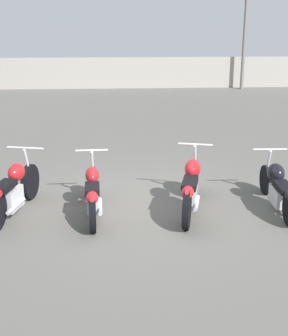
{
  "coord_description": "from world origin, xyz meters",
  "views": [
    {
      "loc": [
        -0.48,
        -7.9,
        3.25
      ],
      "look_at": [
        0.0,
        0.15,
        0.65
      ],
      "focal_mm": 50.0,
      "sensor_mm": 36.0,
      "label": 1
    }
  ],
  "objects": [
    {
      "name": "fence_back",
      "position": [
        0.0,
        14.74,
        0.73
      ],
      "size": [
        40.0,
        0.04,
        1.47
      ],
      "color": "#9E998E",
      "rests_on": "ground_plane"
    },
    {
      "name": "motorcycle_slot_0",
      "position": [
        -2.28,
        -0.31,
        0.43
      ],
      "size": [
        0.76,
        2.07,
        1.03
      ],
      "rotation": [
        0.0,
        0.0,
        -0.22
      ],
      "color": "black",
      "rests_on": "ground_plane"
    },
    {
      "name": "ground_plane",
      "position": [
        0.0,
        0.0,
        0.0
      ],
      "size": [
        60.0,
        60.0,
        0.0
      ],
      "primitive_type": "plane",
      "color": "#5B5954"
    },
    {
      "name": "motorcycle_slot_3",
      "position": [
        2.34,
        -0.34,
        0.4
      ],
      "size": [
        0.63,
        2.02,
        0.93
      ],
      "rotation": [
        0.0,
        0.0,
        -0.03
      ],
      "color": "black",
      "rests_on": "ground_plane"
    },
    {
      "name": "motorcycle_slot_2",
      "position": [
        0.79,
        -0.35,
        0.46
      ],
      "size": [
        0.79,
        2.17,
        1.05
      ],
      "rotation": [
        0.0,
        0.0,
        -0.24
      ],
      "color": "black",
      "rests_on": "ground_plane"
    },
    {
      "name": "motorcycle_slot_1",
      "position": [
        -0.91,
        -0.41,
        0.41
      ],
      "size": [
        0.58,
        2.05,
        0.99
      ],
      "rotation": [
        0.0,
        0.0,
        0.04
      ],
      "color": "black",
      "rests_on": "ground_plane"
    }
  ]
}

